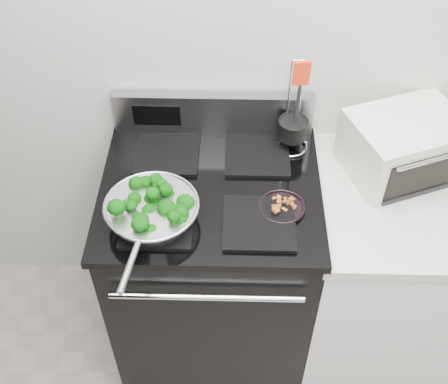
{
  "coord_description": "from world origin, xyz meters",
  "views": [
    {
      "loc": [
        -0.22,
        0.02,
        2.37
      ],
      "look_at": [
        -0.25,
        1.36,
        0.98
      ],
      "focal_mm": 45.0,
      "sensor_mm": 36.0,
      "label": 1
    }
  ],
  "objects_px": {
    "gas_range": "(212,265)",
    "bacon_plate": "(282,205)",
    "utensil_holder": "(292,133)",
    "toaster_oven": "(404,146)",
    "skillet": "(152,211)"
  },
  "relations": [
    {
      "from": "utensil_holder",
      "to": "toaster_oven",
      "type": "relative_size",
      "value": 0.83
    },
    {
      "from": "bacon_plate",
      "to": "gas_range",
      "type": "bearing_deg",
      "value": 158.27
    },
    {
      "from": "skillet",
      "to": "toaster_oven",
      "type": "height_order",
      "value": "toaster_oven"
    },
    {
      "from": "toaster_oven",
      "to": "utensil_holder",
      "type": "bearing_deg",
      "value": 147.78
    },
    {
      "from": "utensil_holder",
      "to": "toaster_oven",
      "type": "height_order",
      "value": "utensil_holder"
    },
    {
      "from": "gas_range",
      "to": "toaster_oven",
      "type": "relative_size",
      "value": 2.4
    },
    {
      "from": "skillet",
      "to": "bacon_plate",
      "type": "height_order",
      "value": "skillet"
    },
    {
      "from": "bacon_plate",
      "to": "toaster_oven",
      "type": "distance_m",
      "value": 0.51
    },
    {
      "from": "bacon_plate",
      "to": "toaster_oven",
      "type": "height_order",
      "value": "toaster_oven"
    },
    {
      "from": "gas_range",
      "to": "bacon_plate",
      "type": "distance_m",
      "value": 0.55
    },
    {
      "from": "gas_range",
      "to": "skillet",
      "type": "distance_m",
      "value": 0.57
    },
    {
      "from": "utensil_holder",
      "to": "bacon_plate",
      "type": "bearing_deg",
      "value": -107.46
    },
    {
      "from": "gas_range",
      "to": "skillet",
      "type": "height_order",
      "value": "gas_range"
    },
    {
      "from": "gas_range",
      "to": "bacon_plate",
      "type": "bearing_deg",
      "value": -21.73
    },
    {
      "from": "bacon_plate",
      "to": "utensil_holder",
      "type": "xyz_separation_m",
      "value": [
        0.05,
        0.32,
        0.05
      ]
    }
  ]
}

